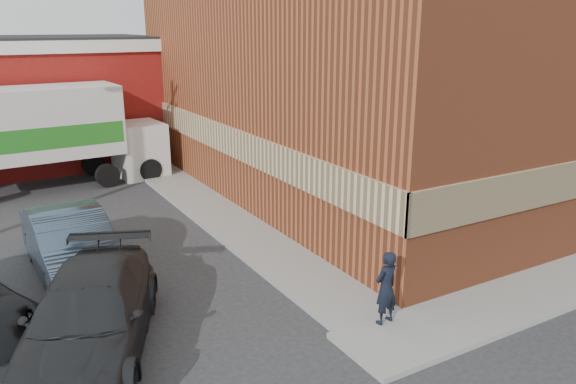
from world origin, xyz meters
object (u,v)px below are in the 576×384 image
man (386,288)px  box_truck (57,130)px  sedan (72,244)px  brick_building (392,63)px  suv_b (90,316)px

man → box_truck: size_ratio=0.20×
sedan → man: bearing=-51.4°
man → box_truck: box_truck is taller
brick_building → man: (-7.71, -9.25, -3.77)m
brick_building → man: 12.62m
man → suv_b: 5.88m
brick_building → box_truck: bearing=155.1°
brick_building → sedan: 13.81m
sedan → brick_building: bearing=12.1°
suv_b → box_truck: box_truck is taller
suv_b → sedan: bearing=107.7°
brick_building → man: size_ratio=11.49×
man → box_truck: (-4.02, 14.69, 1.33)m
brick_building → box_truck: 13.16m
box_truck → sedan: bearing=-100.4°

